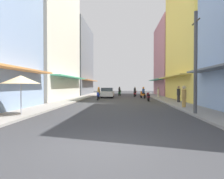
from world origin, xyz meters
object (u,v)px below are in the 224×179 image
at_px(motorbike_red, 135,92).
at_px(utility_pole, 196,62).
at_px(motorbike_orange, 143,93).
at_px(parked_car, 107,93).
at_px(pedestrian_midway, 179,95).
at_px(motorbike_blue, 99,94).
at_px(pedestrian_crossing, 158,92).
at_px(motorbike_maroon, 148,97).
at_px(vendor_umbrella, 21,80).
at_px(pedestrian_foreground, 184,96).
at_px(motorbike_green, 120,92).

xyz_separation_m(motorbike_red, utility_pole, (2.52, -20.04, 2.38)).
relative_size(motorbike_orange, parked_car, 0.43).
height_order(parked_car, pedestrian_midway, pedestrian_midway).
height_order(motorbike_blue, utility_pole, utility_pole).
bearing_deg(pedestrian_crossing, motorbike_maroon, -107.74).
height_order(motorbike_blue, vendor_umbrella, vendor_umbrella).
xyz_separation_m(motorbike_red, parked_car, (-4.12, -2.56, 0.04)).
relative_size(motorbike_maroon, vendor_umbrella, 0.79).
relative_size(motorbike_blue, pedestrian_midway, 1.07).
height_order(vendor_umbrella, utility_pole, utility_pole).
bearing_deg(pedestrian_foreground, motorbike_red, 99.82).
bearing_deg(vendor_umbrella, parked_car, 80.85).
bearing_deg(motorbike_maroon, motorbike_blue, 160.69).
bearing_deg(motorbike_green, motorbike_red, -48.17).
bearing_deg(pedestrian_midway, motorbike_green, 113.17).
xyz_separation_m(pedestrian_midway, pedestrian_foreground, (-0.85, -4.84, 0.14)).
bearing_deg(pedestrian_midway, parked_car, 130.64).
bearing_deg(parked_car, motorbike_green, 72.80).
bearing_deg(motorbike_orange, pedestrian_foreground, -81.32).
bearing_deg(motorbike_orange, utility_pole, -84.37).
xyz_separation_m(parked_car, pedestrian_midway, (7.83, -9.12, 0.11)).
distance_m(motorbike_orange, motorbike_red, 3.85).
relative_size(motorbike_green, motorbike_red, 1.01).
relative_size(motorbike_orange, motorbike_red, 0.98).
xyz_separation_m(motorbike_green, motorbike_red, (2.47, -2.76, 0.00)).
bearing_deg(pedestrian_foreground, motorbike_maroon, 103.65).
height_order(motorbike_orange, pedestrian_foreground, pedestrian_foreground).
distance_m(motorbike_green, pedestrian_foreground, 20.01).
distance_m(motorbike_maroon, parked_car, 8.32).
height_order(motorbike_green, utility_pole, utility_pole).
xyz_separation_m(motorbike_green, parked_car, (-1.65, -5.32, 0.04)).
relative_size(parked_car, pedestrian_midway, 2.42).
xyz_separation_m(motorbike_green, pedestrian_foreground, (5.34, -19.29, 0.28)).
bearing_deg(motorbike_red, pedestrian_midway, -72.38).
bearing_deg(utility_pole, pedestrian_crossing, 87.80).
height_order(motorbike_green, pedestrian_foreground, pedestrian_foreground).
relative_size(motorbike_blue, parked_car, 0.44).
height_order(pedestrian_foreground, utility_pole, utility_pole).
xyz_separation_m(pedestrian_foreground, utility_pole, (-0.34, -3.52, 2.09)).
distance_m(motorbike_blue, utility_pole, 15.15).
distance_m(motorbike_maroon, pedestrian_foreground, 7.68).
bearing_deg(motorbike_green, motorbike_blue, -103.56).
distance_m(pedestrian_crossing, vendor_umbrella, 21.78).
relative_size(parked_car, pedestrian_crossing, 2.66).
bearing_deg(pedestrian_midway, pedestrian_crossing, 93.17).
bearing_deg(motorbike_blue, motorbike_green, 76.44).
relative_size(motorbike_green, pedestrian_midway, 1.06).
xyz_separation_m(motorbike_maroon, pedestrian_foreground, (1.81, -7.45, 0.48)).
bearing_deg(utility_pole, motorbike_orange, 95.63).
xyz_separation_m(parked_car, vendor_umbrella, (-3.05, -18.93, 1.32)).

